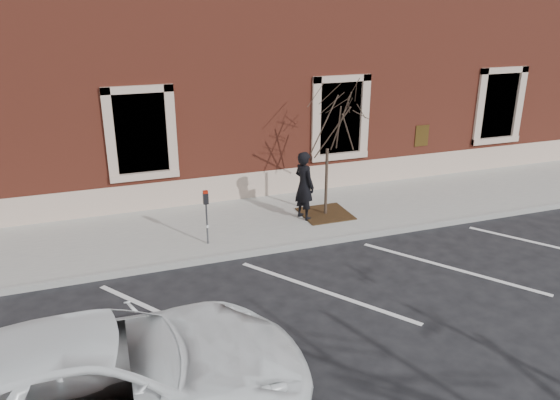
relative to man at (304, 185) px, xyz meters
name	(u,v)px	position (x,y,z in m)	size (l,w,h in m)	color
ground	(288,249)	(-1.00, -1.44, -1.10)	(120.00, 120.00, 0.00)	#28282B
sidewalk_near	(266,221)	(-1.00, 0.31, -1.02)	(40.00, 3.50, 0.15)	#B4B4A9
curb_near	(289,247)	(-1.00, -1.49, -1.02)	(40.00, 0.12, 0.15)	#9E9E99
parking_stripes	(324,291)	(-1.00, -3.64, -1.10)	(28.00, 4.40, 0.01)	silver
building_civic	(211,55)	(-1.00, 6.30, 2.90)	(40.00, 8.62, 8.00)	brown
man	(304,185)	(0.00, 0.00, 0.00)	(0.69, 0.45, 1.90)	black
parking_meter	(206,207)	(-2.87, -0.76, 0.02)	(0.13, 0.10, 1.39)	#595B60
tree_grate	(325,214)	(0.68, 0.05, -0.93)	(1.32, 1.32, 0.03)	#3C2513
sapling	(328,130)	(0.68, 0.05, 1.47)	(2.07, 2.07, 3.46)	#433429
white_truck	(103,381)	(-5.55, -6.20, -0.27)	(2.75, 5.97, 1.66)	white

